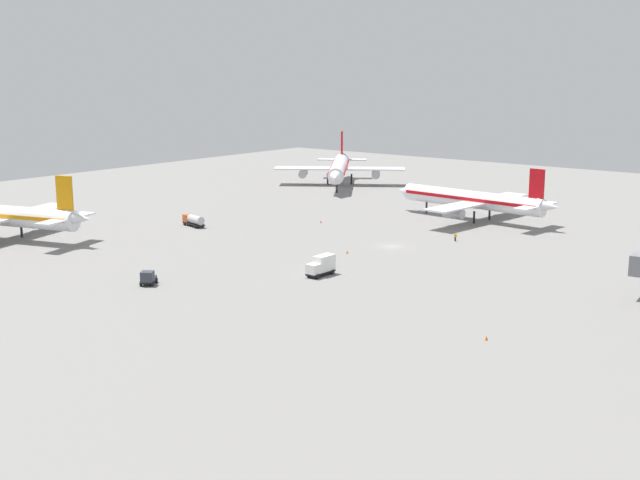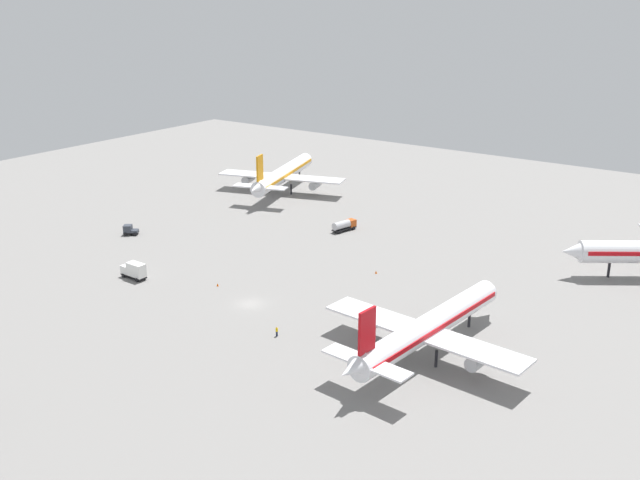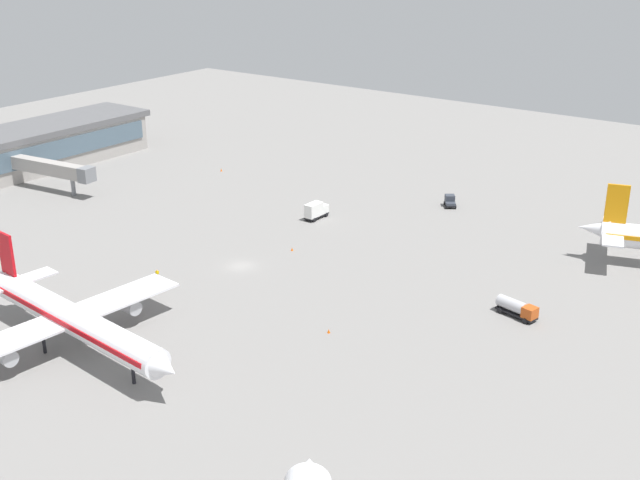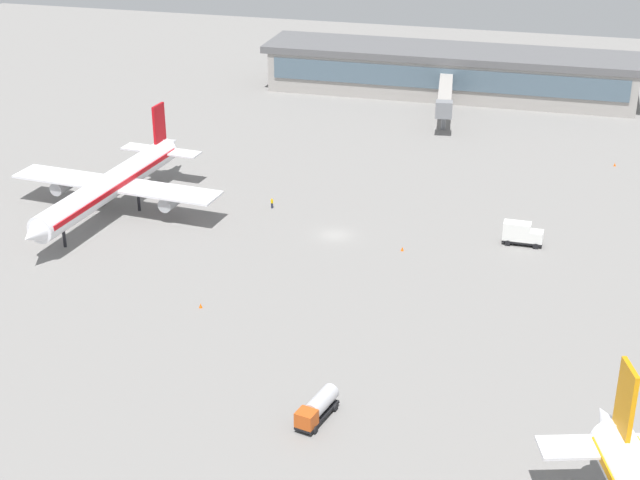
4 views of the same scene
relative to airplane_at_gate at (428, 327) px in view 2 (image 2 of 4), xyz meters
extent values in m
plane|color=gray|center=(-34.68, -1.02, -4.69)|extent=(288.00, 288.00, 0.00)
cylinder|color=white|center=(0.04, 0.47, 0.00)|extent=(7.16, 35.72, 3.91)
cone|color=white|center=(1.79, 19.32, 0.00)|extent=(4.05, 4.23, 3.71)
cone|color=white|center=(-1.70, -18.38, 0.59)|extent=(3.56, 5.15, 3.13)
cube|color=red|center=(0.04, 0.47, 0.29)|extent=(7.10, 34.31, 0.70)
cube|color=white|center=(-0.12, -1.30, -0.39)|extent=(34.12, 8.76, 0.35)
cylinder|color=#A5A8AD|center=(-9.53, -0.43, -1.76)|extent=(2.56, 4.79, 2.15)
cylinder|color=#A5A8AD|center=(9.29, -2.17, -1.76)|extent=(2.56, 4.79, 2.15)
cube|color=white|center=(-1.43, -15.44, 0.39)|extent=(13.73, 4.41, 0.28)
cube|color=red|center=(-1.43, -15.44, 5.08)|extent=(0.73, 3.43, 6.25)
cylinder|color=black|center=(1.19, 12.85, -3.32)|extent=(0.47, 0.47, 2.73)
cylinder|color=black|center=(-3.33, -2.07, -3.32)|extent=(0.47, 0.47, 2.73)
cylinder|color=black|center=(2.89, -2.65, -3.32)|extent=(0.47, 0.47, 2.73)
cone|color=white|center=(8.03, 45.15, 0.59)|extent=(5.99, 5.94, 4.18)
cylinder|color=black|center=(14.07, 49.29, -3.15)|extent=(0.53, 0.53, 3.08)
cylinder|color=white|center=(-78.09, 64.26, 0.25)|extent=(14.98, 36.97, 4.12)
cone|color=white|center=(-83.98, 83.31, 0.25)|extent=(4.95, 5.09, 3.91)
cone|color=white|center=(-72.20, 45.20, 0.87)|extent=(4.67, 5.89, 3.29)
cube|color=orange|center=(-78.09, 64.26, 0.56)|extent=(14.62, 35.56, 0.74)
cube|color=white|center=(-77.54, 62.47, -0.16)|extent=(35.73, 16.22, 0.37)
cylinder|color=#A5A8AD|center=(-87.05, 59.53, -1.60)|extent=(3.60, 5.32, 2.26)
cylinder|color=#A5A8AD|center=(-68.03, 65.41, -1.60)|extent=(3.60, 5.32, 2.26)
cube|color=white|center=(-73.12, 48.17, 0.66)|extent=(14.58, 7.40, 0.30)
cube|color=orange|center=(-73.12, 48.17, 5.60)|extent=(1.49, 3.56, 6.59)
cylinder|color=black|center=(-81.96, 76.77, -3.25)|extent=(0.49, 0.49, 2.88)
cylinder|color=black|center=(-80.35, 60.42, -3.25)|extent=(0.49, 0.49, 2.88)
cylinder|color=black|center=(-74.06, 62.37, -3.25)|extent=(0.49, 0.49, 2.88)
cube|color=black|center=(-82.62, 13.07, -4.14)|extent=(3.71, 3.40, 0.30)
cube|color=#333842|center=(-83.19, 12.67, -3.19)|extent=(2.57, 2.59, 1.60)
cube|color=#3F596B|center=(-83.85, 12.20, -2.87)|extent=(0.99, 1.35, 0.90)
cube|color=#333842|center=(-81.88, 13.59, -3.74)|extent=(2.24, 2.36, 0.50)
cylinder|color=black|center=(-82.98, 11.65, -4.29)|extent=(0.83, 0.71, 0.80)
cylinder|color=black|center=(-84.08, 13.20, -4.29)|extent=(0.83, 0.71, 0.80)
cylinder|color=black|center=(-81.15, 12.95, -4.29)|extent=(0.83, 0.71, 0.80)
cylinder|color=black|center=(-82.25, 14.49, -4.29)|extent=(0.83, 0.71, 0.80)
cube|color=black|center=(-61.22, -4.74, -4.14)|extent=(5.64, 2.01, 0.30)
cube|color=white|center=(-63.12, -4.71, -3.19)|extent=(1.84, 1.93, 1.60)
cube|color=#3F596B|center=(-63.92, -4.69, -2.87)|extent=(0.11, 1.60, 0.90)
cube|color=white|center=(-60.32, -4.76, -2.69)|extent=(3.84, 1.97, 2.60)
cylinder|color=black|center=(-63.19, -5.66, -4.29)|extent=(0.81, 0.32, 0.80)
cylinder|color=black|center=(-63.16, -3.76, -4.29)|extent=(0.81, 0.32, 0.80)
cylinder|color=black|center=(-59.27, -5.73, -4.29)|extent=(0.81, 0.32, 0.80)
cylinder|color=black|center=(-59.24, -3.83, -4.29)|extent=(0.81, 0.32, 0.80)
cube|color=black|center=(-44.22, 43.83, -4.14)|extent=(3.25, 6.56, 0.30)
cube|color=#BF4C19|center=(-43.72, 46.02, -3.19)|extent=(2.25, 2.18, 1.60)
cube|color=#3F596B|center=(-43.54, 46.81, -2.87)|extent=(1.57, 0.43, 0.90)
cylinder|color=#B7B7BC|center=(-44.42, 42.95, -3.09)|extent=(2.76, 4.79, 1.80)
cylinder|color=black|center=(-44.66, 46.19, -4.29)|extent=(0.47, 0.85, 0.80)
cylinder|color=black|center=(-42.81, 45.77, -4.29)|extent=(0.47, 0.85, 0.80)
cylinder|color=black|center=(-45.64, 41.89, -4.29)|extent=(0.47, 0.85, 0.80)
cylinder|color=black|center=(-43.79, 41.47, -4.29)|extent=(0.47, 0.85, 0.80)
cylinder|color=#1E2338|center=(-22.76, -8.34, -4.26)|extent=(0.45, 0.45, 0.85)
cylinder|color=yellow|center=(-22.76, -8.34, -3.54)|extent=(0.54, 0.54, 0.60)
sphere|color=tan|center=(-22.76, -8.34, -3.13)|extent=(0.22, 0.22, 0.22)
cylinder|color=yellow|center=(-22.92, -8.16, -3.54)|extent=(0.10, 0.10, 0.54)
cylinder|color=yellow|center=(-22.60, -8.52, -3.54)|extent=(0.10, 0.10, 0.54)
cone|color=#EA590C|center=(-23.98, 24.70, -4.39)|extent=(0.44, 0.44, 0.60)
cone|color=#EA590C|center=(-45.13, 1.74, -4.39)|extent=(0.44, 0.44, 0.60)
camera|label=1|loc=(-165.36, -87.25, 28.96)|focal=46.56mm
camera|label=2|loc=(44.18, -90.71, 47.90)|focal=40.65mm
camera|label=3|loc=(58.05, 82.88, 48.52)|focal=45.38mm
camera|label=4|loc=(-65.73, 122.49, 52.69)|focal=54.00mm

